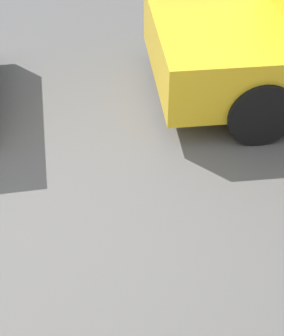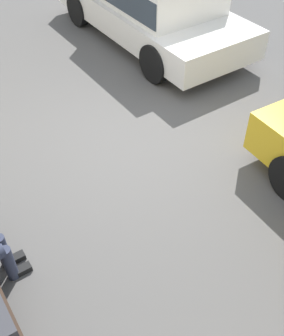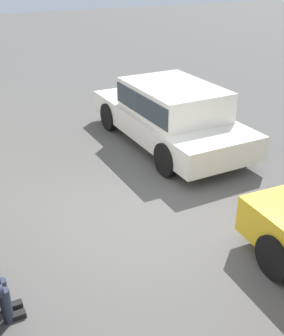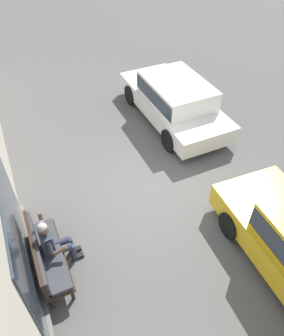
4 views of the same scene
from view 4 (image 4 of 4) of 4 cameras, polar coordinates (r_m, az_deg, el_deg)
ground_plane at (r=8.49m, az=1.57°, el=-3.79°), size 60.00×60.00×0.00m
bench at (r=6.94m, az=-16.62°, el=-14.28°), size 1.80×0.55×0.97m
person_on_phone at (r=6.89m, az=-15.25°, el=-12.36°), size 0.73×0.74×1.31m
parked_car_mid at (r=10.55m, az=5.71°, el=11.94°), size 4.50×1.99×1.41m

